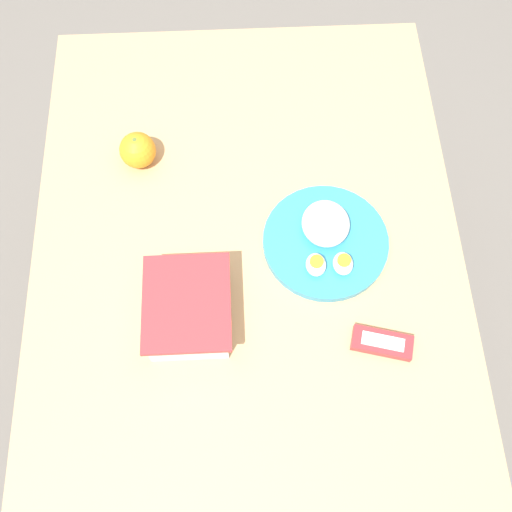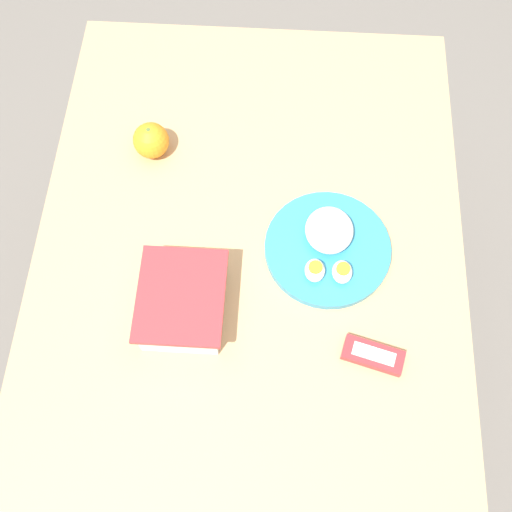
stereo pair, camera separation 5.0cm
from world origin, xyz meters
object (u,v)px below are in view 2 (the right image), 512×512
Objects in this scene: food_container at (183,303)px; rice_plate at (328,245)px; orange_fruit at (151,140)px; candy_bar at (373,355)px.

rice_plate is at bearing -62.24° from food_container.
orange_fruit is 0.30× the size of rice_plate.
orange_fruit is at bearing 47.18° from candy_bar.
rice_plate is at bearing 21.72° from candy_bar.
orange_fruit is 0.63× the size of candy_bar.
orange_fruit is 0.64m from candy_bar.
candy_bar is (-0.07, -0.36, -0.03)m from food_container.
rice_plate is (-0.22, -0.38, -0.02)m from orange_fruit.
orange_fruit is (0.36, 0.11, 0.00)m from food_container.
food_container is at bearing 78.50° from candy_bar.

